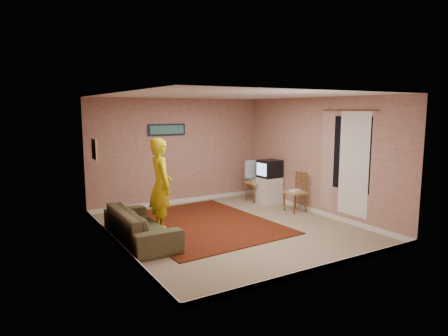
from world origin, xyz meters
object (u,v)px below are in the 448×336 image
chair_a (257,178)px  chair_b (295,188)px  tv_cabinet (269,190)px  person (161,185)px  crt_tv (269,169)px  sofa (140,225)px

chair_a → chair_b: (0.17, -1.29, -0.06)m
tv_cabinet → person: 3.37m
chair_a → chair_b: 1.30m
crt_tv → person: (-3.21, -0.83, 0.03)m
crt_tv → chair_a: bearing=112.6°
chair_a → chair_b: size_ratio=1.10×
chair_b → tv_cabinet: bearing=-178.7°
tv_cabinet → chair_b: bearing=-89.1°
chair_a → person: person is taller
tv_cabinet → crt_tv: crt_tv is taller
crt_tv → person: person is taller
chair_a → chair_b: bearing=-79.5°
tv_cabinet → sofa: bearing=-162.7°
crt_tv → sofa: (-3.74, -1.16, -0.58)m
chair_a → tv_cabinet: bearing=-61.1°
sofa → person: size_ratio=1.12×
chair_a → sofa: size_ratio=0.27×
tv_cabinet → chair_b: (0.01, -0.96, 0.23)m
crt_tv → person: bearing=-168.2°
tv_cabinet → sofa: 3.93m
crt_tv → person: size_ratio=0.29×
person → tv_cabinet: bearing=-69.9°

